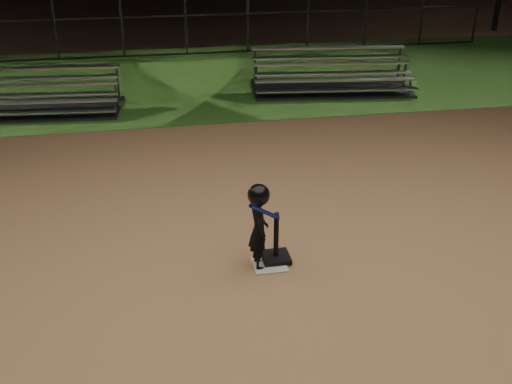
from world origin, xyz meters
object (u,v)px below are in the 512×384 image
object	(u,v)px
home_plate	(270,264)
bleacher_right	(331,82)
batting_tee	(276,251)
child_batter	(259,224)
bleacher_left	(39,104)

from	to	relation	value
home_plate	bleacher_right	world-z (taller)	bleacher_right
batting_tee	child_batter	xyz separation A→B (m)	(-0.26, -0.10, 0.50)
home_plate	bleacher_left	bearing A→B (deg)	117.12
home_plate	bleacher_right	distance (m)	8.87
home_plate	child_batter	bearing A→B (deg)	175.45
home_plate	bleacher_right	size ratio (longest dim) A/B	0.10
bleacher_left	batting_tee	bearing A→B (deg)	-56.69
batting_tee	child_batter	bearing A→B (deg)	-159.82
batting_tee	bleacher_right	distance (m)	8.73
bleacher_right	batting_tee	bearing A→B (deg)	-105.20
batting_tee	bleacher_right	xyz separation A→B (m)	(3.26, 8.09, 0.06)
batting_tee	child_batter	distance (m)	0.57
child_batter	home_plate	bearing A→B (deg)	-96.61
home_plate	bleacher_right	bearing A→B (deg)	67.66
home_plate	bleacher_left	size ratio (longest dim) A/B	0.11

